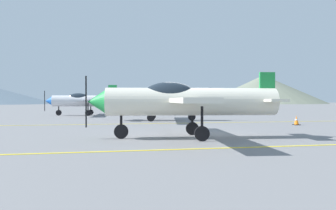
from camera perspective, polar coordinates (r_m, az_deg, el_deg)
ground_plane at (r=15.16m, az=3.47°, el=-5.06°), size 400.00×400.00×0.00m
apron_line_near at (r=10.99m, az=9.44°, el=-7.28°), size 80.00×0.16×0.01m
apron_line_far at (r=22.30m, az=-1.39°, el=-3.17°), size 80.00×0.16×0.01m
airplane_near at (r=13.68m, az=2.84°, el=0.75°), size 7.96×9.14×2.73m
airplane_mid at (r=25.53m, az=-1.68°, el=0.77°), size 7.98×9.11×2.73m
airplane_far at (r=35.45m, az=-14.12°, el=0.75°), size 7.94×9.13×2.73m
traffic_cone_front at (r=22.42m, az=21.12°, el=-2.48°), size 0.36×0.36×0.59m
hill_centerleft at (r=169.35m, az=15.98°, el=2.57°), size 59.39×59.39×13.82m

